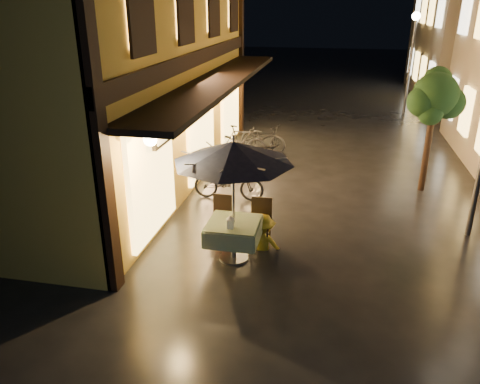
% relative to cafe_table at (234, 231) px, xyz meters
% --- Properties ---
extents(ground, '(90.00, 90.00, 0.00)m').
position_rel_cafe_table_xyz_m(ground, '(1.68, -0.02, -0.59)').
color(ground, black).
rests_on(ground, ground).
extents(west_building, '(5.90, 11.40, 7.40)m').
position_rel_cafe_table_xyz_m(west_building, '(-4.05, 3.98, 3.12)').
color(west_building, gold).
rests_on(west_building, ground).
extents(street_tree, '(1.43, 1.20, 3.15)m').
position_rel_cafe_table_xyz_m(street_tree, '(4.09, 4.50, 1.83)').
color(street_tree, black).
rests_on(street_tree, ground).
extents(streetlamp_far, '(0.36, 0.36, 4.23)m').
position_rel_cafe_table_xyz_m(streetlamp_far, '(4.68, 13.98, 2.33)').
color(streetlamp_far, '#59595E').
rests_on(streetlamp_far, ground).
extents(cafe_table, '(0.99, 0.99, 0.78)m').
position_rel_cafe_table_xyz_m(cafe_table, '(0.00, 0.00, 0.00)').
color(cafe_table, '#59595E').
rests_on(cafe_table, ground).
extents(patio_umbrella, '(2.20, 2.20, 2.46)m').
position_rel_cafe_table_xyz_m(patio_umbrella, '(0.00, -0.00, 1.56)').
color(patio_umbrella, '#59595E').
rests_on(patio_umbrella, ground).
extents(cafe_chair_left, '(0.42, 0.42, 0.97)m').
position_rel_cafe_table_xyz_m(cafe_chair_left, '(-0.40, 0.74, -0.05)').
color(cafe_chair_left, black).
rests_on(cafe_chair_left, ground).
extents(cafe_chair_right, '(0.42, 0.42, 0.97)m').
position_rel_cafe_table_xyz_m(cafe_chair_right, '(0.40, 0.74, -0.05)').
color(cafe_chair_right, black).
rests_on(cafe_chair_right, ground).
extents(table_lantern, '(0.16, 0.16, 0.25)m').
position_rel_cafe_table_xyz_m(table_lantern, '(0.00, -0.26, 0.33)').
color(table_lantern, white).
rests_on(table_lantern, cafe_table).
extents(person_orange, '(0.78, 0.67, 1.39)m').
position_rel_cafe_table_xyz_m(person_orange, '(-0.34, 0.57, 0.11)').
color(person_orange, red).
rests_on(person_orange, ground).
extents(person_yellow, '(0.95, 0.62, 1.38)m').
position_rel_cafe_table_xyz_m(person_yellow, '(0.47, 0.56, 0.11)').
color(person_yellow, gold).
rests_on(person_yellow, ground).
extents(bicycle_0, '(1.78, 0.63, 0.93)m').
position_rel_cafe_table_xyz_m(bicycle_0, '(-0.76, 2.86, -0.12)').
color(bicycle_0, black).
rests_on(bicycle_0, ground).
extents(bicycle_1, '(1.61, 0.80, 0.93)m').
position_rel_cafe_table_xyz_m(bicycle_1, '(-0.86, 4.47, -0.12)').
color(bicycle_1, black).
rests_on(bicycle_1, ground).
extents(bicycle_2, '(1.90, 0.75, 0.98)m').
position_rel_cafe_table_xyz_m(bicycle_2, '(-0.48, 5.31, -0.10)').
color(bicycle_2, black).
rests_on(bicycle_2, ground).
extents(bicycle_3, '(1.70, 0.65, 0.99)m').
position_rel_cafe_table_xyz_m(bicycle_3, '(-1.15, 6.36, -0.09)').
color(bicycle_3, black).
rests_on(bicycle_3, ground).
extents(bicycle_4, '(1.76, 1.12, 0.87)m').
position_rel_cafe_table_xyz_m(bicycle_4, '(-0.57, 7.15, -0.15)').
color(bicycle_4, black).
rests_on(bicycle_4, ground).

